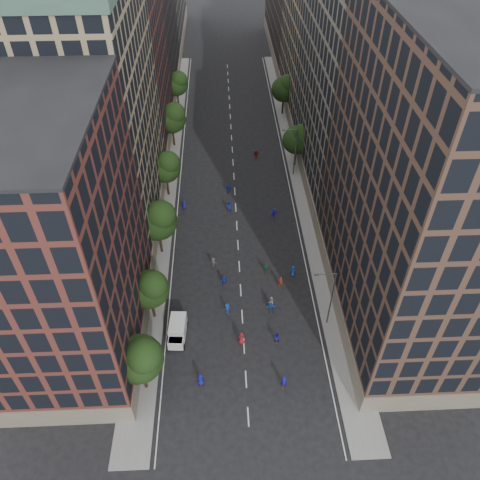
{
  "coord_description": "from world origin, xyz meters",
  "views": [
    {
      "loc": [
        -1.94,
        -24.14,
        47.43
      ],
      "look_at": [
        0.25,
        25.89,
        2.0
      ],
      "focal_mm": 35.0,
      "sensor_mm": 36.0,
      "label": 1
    }
  ],
  "objects_px": {
    "skater_1": "(284,382)",
    "skater_2": "(276,337)",
    "streetlamp_near": "(330,296)",
    "streetlamp_far": "(294,150)",
    "skater_0": "(201,380)",
    "cargo_van": "(178,330)"
  },
  "relations": [
    {
      "from": "skater_1",
      "to": "skater_2",
      "type": "bearing_deg",
      "value": -74.67
    },
    {
      "from": "streetlamp_near",
      "to": "skater_2",
      "type": "relative_size",
      "value": 5.88
    },
    {
      "from": "streetlamp_far",
      "to": "skater_0",
      "type": "distance_m",
      "value": 43.9
    },
    {
      "from": "streetlamp_near",
      "to": "skater_0",
      "type": "height_order",
      "value": "streetlamp_near"
    },
    {
      "from": "cargo_van",
      "to": "skater_2",
      "type": "bearing_deg",
      "value": -2.02
    },
    {
      "from": "cargo_van",
      "to": "skater_0",
      "type": "height_order",
      "value": "cargo_van"
    },
    {
      "from": "streetlamp_far",
      "to": "skater_2",
      "type": "bearing_deg",
      "value": -100.28
    },
    {
      "from": "skater_0",
      "to": "skater_2",
      "type": "relative_size",
      "value": 1.13
    },
    {
      "from": "cargo_van",
      "to": "skater_1",
      "type": "height_order",
      "value": "cargo_van"
    },
    {
      "from": "skater_1",
      "to": "skater_2",
      "type": "height_order",
      "value": "skater_1"
    },
    {
      "from": "skater_0",
      "to": "skater_2",
      "type": "height_order",
      "value": "skater_0"
    },
    {
      "from": "streetlamp_far",
      "to": "skater_0",
      "type": "height_order",
      "value": "streetlamp_far"
    },
    {
      "from": "streetlamp_near",
      "to": "skater_2",
      "type": "distance_m",
      "value": 8.18
    },
    {
      "from": "streetlamp_near",
      "to": "cargo_van",
      "type": "height_order",
      "value": "streetlamp_near"
    },
    {
      "from": "streetlamp_near",
      "to": "streetlamp_far",
      "type": "xyz_separation_m",
      "value": [
        0.0,
        33.0,
        0.0
      ]
    },
    {
      "from": "streetlamp_near",
      "to": "skater_1",
      "type": "distance_m",
      "value": 11.41
    },
    {
      "from": "skater_0",
      "to": "streetlamp_far",
      "type": "bearing_deg",
      "value": -122.48
    },
    {
      "from": "streetlamp_near",
      "to": "skater_2",
      "type": "xyz_separation_m",
      "value": [
        -6.44,
        -2.48,
        -4.4
      ]
    },
    {
      "from": "skater_0",
      "to": "skater_1",
      "type": "distance_m",
      "value": 9.27
    },
    {
      "from": "skater_0",
      "to": "skater_1",
      "type": "xyz_separation_m",
      "value": [
        9.24,
        -0.72,
        0.09
      ]
    },
    {
      "from": "skater_0",
      "to": "skater_2",
      "type": "bearing_deg",
      "value": -160.98
    },
    {
      "from": "streetlamp_far",
      "to": "skater_1",
      "type": "xyz_separation_m",
      "value": [
        -6.22,
        -41.58,
        -4.21
      ]
    }
  ]
}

